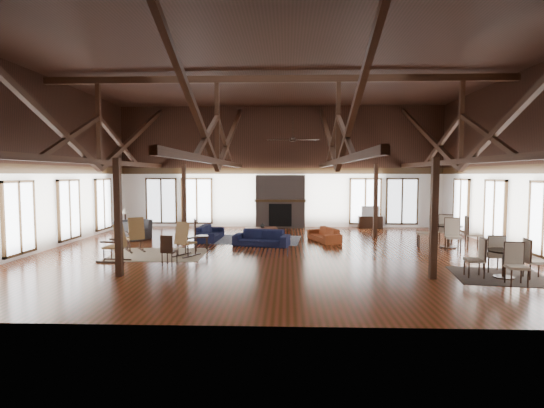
{
  "coord_description": "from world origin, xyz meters",
  "views": [
    {
      "loc": [
        0.33,
        -14.16,
        2.63
      ],
      "look_at": [
        -0.21,
        1.0,
        1.57
      ],
      "focal_mm": 28.0,
      "sensor_mm": 36.0,
      "label": 1
    }
  ],
  "objects_px": {
    "coffee_table": "(261,229)",
    "tv_console": "(370,222)",
    "sofa_orange": "(324,235)",
    "armchair": "(133,230)",
    "cafe_table_near": "(504,259)",
    "sofa_navy_left": "(210,233)",
    "cafe_table_far": "(449,232)",
    "sofa_navy_front": "(261,238)"
  },
  "relations": [
    {
      "from": "coffee_table",
      "to": "tv_console",
      "type": "bearing_deg",
      "value": 26.65
    },
    {
      "from": "sofa_orange",
      "to": "armchair",
      "type": "relative_size",
      "value": 1.51
    },
    {
      "from": "sofa_orange",
      "to": "cafe_table_near",
      "type": "bearing_deg",
      "value": 15.46
    },
    {
      "from": "sofa_navy_left",
      "to": "cafe_table_far",
      "type": "height_order",
      "value": "cafe_table_far"
    },
    {
      "from": "sofa_navy_front",
      "to": "sofa_orange",
      "type": "height_order",
      "value": "sofa_navy_front"
    },
    {
      "from": "sofa_navy_left",
      "to": "tv_console",
      "type": "bearing_deg",
      "value": -56.86
    },
    {
      "from": "coffee_table",
      "to": "cafe_table_near",
      "type": "relative_size",
      "value": 0.7
    },
    {
      "from": "tv_console",
      "to": "coffee_table",
      "type": "bearing_deg",
      "value": -142.39
    },
    {
      "from": "cafe_table_far",
      "to": "sofa_navy_front",
      "type": "bearing_deg",
      "value": 178.54
    },
    {
      "from": "sofa_navy_front",
      "to": "cafe_table_far",
      "type": "relative_size",
      "value": 0.92
    },
    {
      "from": "sofa_navy_left",
      "to": "tv_console",
      "type": "height_order",
      "value": "sofa_navy_left"
    },
    {
      "from": "armchair",
      "to": "cafe_table_near",
      "type": "xyz_separation_m",
      "value": [
        11.76,
        -6.04,
        0.11
      ]
    },
    {
      "from": "sofa_orange",
      "to": "coffee_table",
      "type": "relative_size",
      "value": 1.34
    },
    {
      "from": "sofa_navy_left",
      "to": "coffee_table",
      "type": "relative_size",
      "value": 1.48
    },
    {
      "from": "coffee_table",
      "to": "tv_console",
      "type": "distance_m",
      "value": 6.48
    },
    {
      "from": "cafe_table_near",
      "to": "armchair",
      "type": "bearing_deg",
      "value": 152.84
    },
    {
      "from": "cafe_table_near",
      "to": "cafe_table_far",
      "type": "relative_size",
      "value": 0.88
    },
    {
      "from": "armchair",
      "to": "sofa_navy_front",
      "type": "bearing_deg",
      "value": -72.68
    },
    {
      "from": "cafe_table_near",
      "to": "tv_console",
      "type": "distance_m",
      "value": 10.21
    },
    {
      "from": "sofa_navy_left",
      "to": "armchair",
      "type": "height_order",
      "value": "armchair"
    },
    {
      "from": "sofa_navy_left",
      "to": "cafe_table_far",
      "type": "xyz_separation_m",
      "value": [
        8.88,
        -1.48,
        0.27
      ]
    },
    {
      "from": "sofa_navy_left",
      "to": "cafe_table_near",
      "type": "bearing_deg",
      "value": -121.61
    },
    {
      "from": "sofa_navy_front",
      "to": "sofa_orange",
      "type": "bearing_deg",
      "value": 37.93
    },
    {
      "from": "sofa_navy_left",
      "to": "sofa_orange",
      "type": "height_order",
      "value": "sofa_navy_left"
    },
    {
      "from": "sofa_navy_front",
      "to": "tv_console",
      "type": "height_order",
      "value": "sofa_navy_front"
    },
    {
      "from": "coffee_table",
      "to": "cafe_table_far",
      "type": "distance_m",
      "value": 7.03
    },
    {
      "from": "armchair",
      "to": "tv_console",
      "type": "distance_m",
      "value": 11.13
    },
    {
      "from": "sofa_navy_front",
      "to": "tv_console",
      "type": "xyz_separation_m",
      "value": [
        5.04,
        5.46,
        -0.01
      ]
    },
    {
      "from": "armchair",
      "to": "cafe_table_near",
      "type": "relative_size",
      "value": 0.62
    },
    {
      "from": "sofa_navy_left",
      "to": "coffee_table",
      "type": "xyz_separation_m",
      "value": [
        2.05,
        0.2,
        0.13
      ]
    },
    {
      "from": "sofa_navy_left",
      "to": "armchair",
      "type": "relative_size",
      "value": 1.66
    },
    {
      "from": "sofa_navy_left",
      "to": "sofa_orange",
      "type": "relative_size",
      "value": 1.1
    },
    {
      "from": "armchair",
      "to": "cafe_table_far",
      "type": "relative_size",
      "value": 0.54
    },
    {
      "from": "cafe_table_near",
      "to": "tv_console",
      "type": "relative_size",
      "value": 1.68
    },
    {
      "from": "tv_console",
      "to": "cafe_table_far",
      "type": "bearing_deg",
      "value": -73.26
    },
    {
      "from": "cafe_table_far",
      "to": "sofa_navy_left",
      "type": "bearing_deg",
      "value": 170.53
    },
    {
      "from": "sofa_navy_front",
      "to": "tv_console",
      "type": "distance_m",
      "value": 7.43
    },
    {
      "from": "armchair",
      "to": "tv_console",
      "type": "height_order",
      "value": "armchair"
    },
    {
      "from": "sofa_navy_left",
      "to": "armchair",
      "type": "xyz_separation_m",
      "value": [
        -3.17,
        0.08,
        0.1
      ]
    },
    {
      "from": "sofa_navy_front",
      "to": "sofa_navy_left",
      "type": "relative_size",
      "value": 1.02
    },
    {
      "from": "sofa_navy_front",
      "to": "cafe_table_far",
      "type": "bearing_deg",
      "value": 10.63
    },
    {
      "from": "sofa_navy_front",
      "to": "armchair",
      "type": "bearing_deg",
      "value": 177.47
    }
  ]
}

